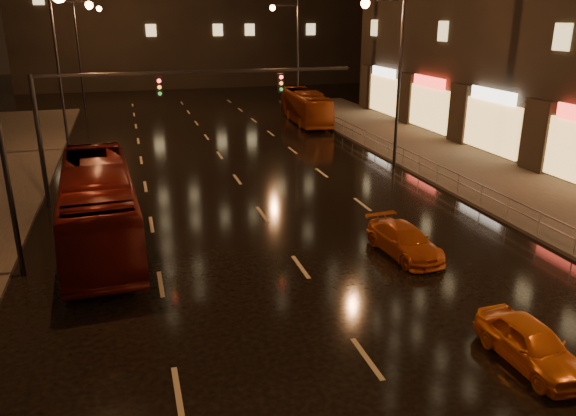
% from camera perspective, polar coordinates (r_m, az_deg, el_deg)
% --- Properties ---
extents(ground, '(140.00, 140.00, 0.00)m').
position_cam_1_polar(ground, '(29.63, -4.44, 1.89)').
color(ground, black).
rests_on(ground, ground).
extents(sidewalk_right, '(7.00, 70.00, 0.15)m').
position_cam_1_polar(sidewalk_right, '(30.93, 22.96, 1.28)').
color(sidewalk_right, '#38332D').
rests_on(sidewalk_right, ground).
extents(traffic_signal, '(15.31, 0.32, 6.20)m').
position_cam_1_polar(traffic_signal, '(28.06, -15.03, 10.27)').
color(traffic_signal, black).
rests_on(traffic_signal, ground).
extents(railing_right, '(0.05, 56.00, 1.00)m').
position_cam_1_polar(railing_right, '(31.21, 15.01, 3.88)').
color(railing_right, '#99999E').
rests_on(railing_right, sidewalk_right).
extents(bus_red, '(3.25, 11.41, 3.14)m').
position_cam_1_polar(bus_red, '(23.47, -18.69, 0.32)').
color(bus_red, '#4C0E0A').
rests_on(bus_red, ground).
extents(bus_curb, '(2.90, 9.82, 2.70)m').
position_cam_1_polar(bus_curb, '(48.32, 1.79, 10.24)').
color(bus_curb, '#86330D').
rests_on(bus_curb, ground).
extents(taxi_near, '(1.46, 3.47, 1.17)m').
position_cam_1_polar(taxi_near, '(16.29, 23.47, -12.55)').
color(taxi_near, orange).
rests_on(taxi_near, ground).
extents(taxi_far, '(1.92, 4.01, 1.13)m').
position_cam_1_polar(taxi_far, '(21.82, 11.74, -3.28)').
color(taxi_far, '#BD4E11').
rests_on(taxi_far, ground).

